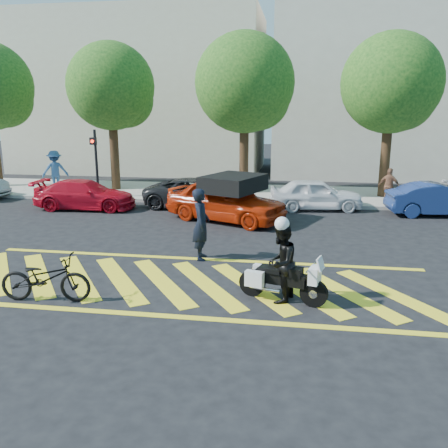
# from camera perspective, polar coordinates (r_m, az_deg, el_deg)

# --- Properties ---
(ground) EXTENTS (90.00, 90.00, 0.00)m
(ground) POSITION_cam_1_polar(r_m,az_deg,el_deg) (11.71, -4.58, -7.10)
(ground) COLOR black
(ground) RESTS_ON ground
(sidewalk) EXTENTS (60.00, 5.00, 0.15)m
(sidewalk) POSITION_cam_1_polar(r_m,az_deg,el_deg) (23.13, 2.36, 3.66)
(sidewalk) COLOR #9E998E
(sidewalk) RESTS_ON ground
(crosswalk) EXTENTS (12.33, 4.00, 0.01)m
(crosswalk) POSITION_cam_1_polar(r_m,az_deg,el_deg) (11.72, -4.77, -7.07)
(crosswalk) COLOR yellow
(crosswalk) RESTS_ON ground
(building_left) EXTENTS (16.00, 8.00, 10.00)m
(building_left) POSITION_cam_1_polar(r_m,az_deg,el_deg) (33.36, -9.91, 15.12)
(building_left) COLOR beige
(building_left) RESTS_ON ground
(building_right) EXTENTS (16.00, 8.00, 11.00)m
(building_right) POSITION_cam_1_polar(r_m,az_deg,el_deg) (32.28, 21.19, 15.35)
(building_right) COLOR beige
(building_right) RESTS_ON ground
(tree_left) EXTENTS (4.20, 4.20, 7.26)m
(tree_left) POSITION_cam_1_polar(r_m,az_deg,el_deg) (24.41, -13.10, 15.47)
(tree_left) COLOR black
(tree_left) RESTS_ON ground
(tree_center) EXTENTS (4.60, 4.60, 7.56)m
(tree_center) POSITION_cam_1_polar(r_m,az_deg,el_deg) (22.83, 2.85, 16.18)
(tree_center) COLOR black
(tree_center) RESTS_ON ground
(tree_right) EXTENTS (4.40, 4.40, 7.41)m
(tree_right) POSITION_cam_1_polar(r_m,az_deg,el_deg) (23.04, 19.74, 15.27)
(tree_right) COLOR black
(tree_right) RESTS_ON ground
(signal_pole) EXTENTS (0.28, 0.43, 3.20)m
(signal_pole) POSITION_cam_1_polar(r_m,az_deg,el_deg) (22.42, -15.19, 7.63)
(signal_pole) COLOR black
(signal_pole) RESTS_ON ground
(officer_bike) EXTENTS (0.58, 0.80, 2.01)m
(officer_bike) POSITION_cam_1_polar(r_m,az_deg,el_deg) (13.22, -2.77, -0.03)
(officer_bike) COLOR black
(officer_bike) RESTS_ON ground
(bicycle) EXTENTS (2.07, 0.91, 1.05)m
(bicycle) POSITION_cam_1_polar(r_m,az_deg,el_deg) (11.20, -20.68, -6.13)
(bicycle) COLOR black
(bicycle) RESTS_ON ground
(police_motorcycle) EXTENTS (1.99, 0.95, 0.90)m
(police_motorcycle) POSITION_cam_1_polar(r_m,az_deg,el_deg) (10.57, 6.87, -6.69)
(police_motorcycle) COLOR black
(police_motorcycle) RESTS_ON ground
(officer_moto) EXTENTS (0.89, 1.02, 1.77)m
(officer_moto) POSITION_cam_1_polar(r_m,az_deg,el_deg) (10.43, 6.85, -4.67)
(officer_moto) COLOR black
(officer_moto) RESTS_ON ground
(red_convertible) EXTENTS (4.98, 3.50, 1.57)m
(red_convertible) POSITION_cam_1_polar(r_m,az_deg,el_deg) (17.76, 0.22, 2.87)
(red_convertible) COLOR #B22408
(red_convertible) RESTS_ON ground
(parked_left) EXTENTS (4.28, 1.91, 1.22)m
(parked_left) POSITION_cam_1_polar(r_m,az_deg,el_deg) (20.73, -16.36, 3.41)
(parked_left) COLOR #B90B1D
(parked_left) RESTS_ON ground
(parked_mid_left) EXTENTS (4.51, 2.18, 1.24)m
(parked_mid_left) POSITION_cam_1_polar(r_m,az_deg,el_deg) (20.24, -3.27, 3.73)
(parked_mid_left) COLOR black
(parked_mid_left) RESTS_ON ground
(parked_mid_right) EXTENTS (3.99, 2.02, 1.30)m
(parked_mid_right) POSITION_cam_1_polar(r_m,az_deg,el_deg) (20.14, 10.97, 3.54)
(parked_mid_right) COLOR silver
(parked_mid_right) RESTS_ON ground
(parked_right) EXTENTS (4.02, 1.75, 1.28)m
(parked_right) POSITION_cam_1_polar(r_m,az_deg,el_deg) (20.48, 24.38, 2.70)
(parked_right) COLOR navy
(parked_right) RESTS_ON ground
(pedestrian_left) EXTENTS (1.45, 1.25, 1.94)m
(pedestrian_left) POSITION_cam_1_polar(r_m,az_deg,el_deg) (25.19, -19.65, 6.12)
(pedestrian_left) COLOR #315788
(pedestrian_left) RESTS_ON sidewalk
(pedestrian_right) EXTENTS (0.98, 0.76, 1.55)m
(pedestrian_right) POSITION_cam_1_polar(r_m,az_deg,el_deg) (21.21, 19.26, 4.29)
(pedestrian_right) COLOR brown
(pedestrian_right) RESTS_ON sidewalk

